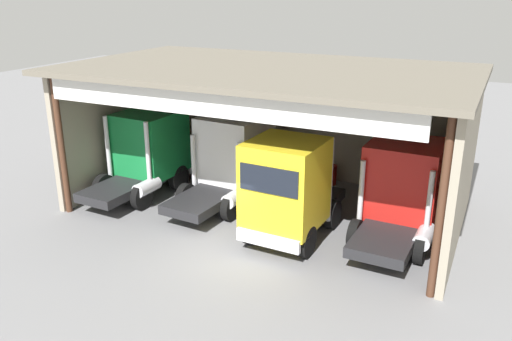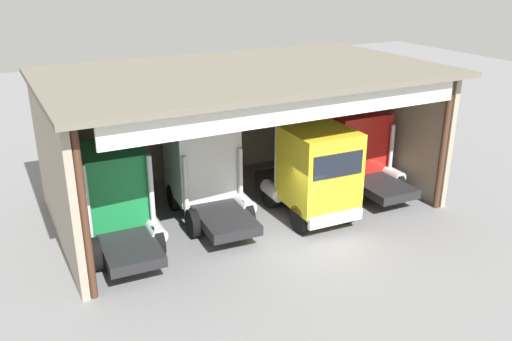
{
  "view_description": "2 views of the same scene",
  "coord_description": "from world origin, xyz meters",
  "px_view_note": "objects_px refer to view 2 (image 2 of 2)",
  "views": [
    {
      "loc": [
        8.08,
        -13.84,
        8.46
      ],
      "look_at": [
        0.0,
        2.89,
        1.92
      ],
      "focal_mm": 36.71,
      "sensor_mm": 36.0,
      "label": 1
    },
    {
      "loc": [
        -8.98,
        -14.37,
        9.42
      ],
      "look_at": [
        0.0,
        2.89,
        1.92
      ],
      "focal_mm": 37.86,
      "sensor_mm": 36.0,
      "label": 2
    }
  ],
  "objects_px": {
    "truck_yellow_right_bay": "(314,173)",
    "tool_cart": "(124,186)",
    "truck_red_left_bay": "(354,147)",
    "oil_drum": "(238,163)",
    "truck_white_center_right_bay": "(204,169)",
    "truck_green_center_left_bay": "(114,194)"
  },
  "relations": [
    {
      "from": "truck_white_center_right_bay",
      "to": "oil_drum",
      "type": "distance_m",
      "value": 4.9
    },
    {
      "from": "truck_red_left_bay",
      "to": "oil_drum",
      "type": "distance_m",
      "value": 5.65
    },
    {
      "from": "truck_green_center_left_bay",
      "to": "truck_red_left_bay",
      "type": "bearing_deg",
      "value": 4.29
    },
    {
      "from": "truck_green_center_left_bay",
      "to": "truck_red_left_bay",
      "type": "distance_m",
      "value": 10.7
    },
    {
      "from": "oil_drum",
      "to": "truck_red_left_bay",
      "type": "bearing_deg",
      "value": -45.42
    },
    {
      "from": "truck_white_center_right_bay",
      "to": "oil_drum",
      "type": "height_order",
      "value": "truck_white_center_right_bay"
    },
    {
      "from": "oil_drum",
      "to": "truck_green_center_left_bay",
      "type": "bearing_deg",
      "value": -148.13
    },
    {
      "from": "truck_red_left_bay",
      "to": "tool_cart",
      "type": "bearing_deg",
      "value": 161.48
    },
    {
      "from": "truck_yellow_right_bay",
      "to": "oil_drum",
      "type": "distance_m",
      "value": 6.16
    },
    {
      "from": "truck_yellow_right_bay",
      "to": "tool_cart",
      "type": "height_order",
      "value": "truck_yellow_right_bay"
    },
    {
      "from": "truck_red_left_bay",
      "to": "truck_yellow_right_bay",
      "type": "bearing_deg",
      "value": -147.55
    },
    {
      "from": "truck_yellow_right_bay",
      "to": "tool_cart",
      "type": "distance_m",
      "value": 8.32
    },
    {
      "from": "truck_yellow_right_bay",
      "to": "tool_cart",
      "type": "xyz_separation_m",
      "value": [
        -6.01,
        5.56,
        -1.44
      ]
    },
    {
      "from": "truck_green_center_left_bay",
      "to": "oil_drum",
      "type": "height_order",
      "value": "truck_green_center_left_bay"
    },
    {
      "from": "truck_white_center_right_bay",
      "to": "oil_drum",
      "type": "xyz_separation_m",
      "value": [
        3.13,
        3.5,
        -1.41
      ]
    },
    {
      "from": "truck_white_center_right_bay",
      "to": "tool_cart",
      "type": "bearing_deg",
      "value": 132.67
    },
    {
      "from": "truck_red_left_bay",
      "to": "oil_drum",
      "type": "height_order",
      "value": "truck_red_left_bay"
    },
    {
      "from": "truck_green_center_left_bay",
      "to": "truck_red_left_bay",
      "type": "xyz_separation_m",
      "value": [
        10.69,
        0.34,
        -0.03
      ]
    },
    {
      "from": "truck_white_center_right_bay",
      "to": "truck_yellow_right_bay",
      "type": "distance_m",
      "value": 4.29
    },
    {
      "from": "truck_green_center_left_bay",
      "to": "tool_cart",
      "type": "relative_size",
      "value": 5.22
    },
    {
      "from": "truck_red_left_bay",
      "to": "tool_cart",
      "type": "height_order",
      "value": "truck_red_left_bay"
    },
    {
      "from": "truck_red_left_bay",
      "to": "tool_cart",
      "type": "xyz_separation_m",
      "value": [
        -9.47,
        3.51,
        -1.31
      ]
    }
  ]
}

